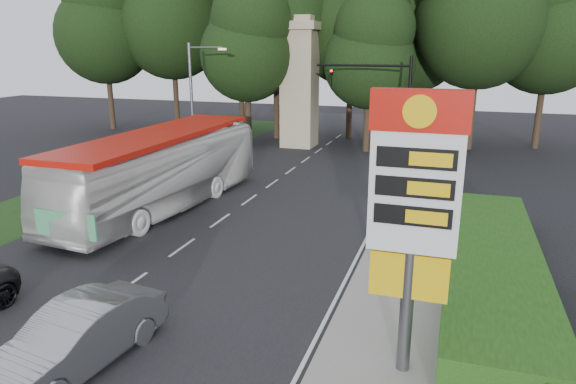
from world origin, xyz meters
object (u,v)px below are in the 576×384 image
(traffic_signal_mast, at_px, (388,97))
(gas_station_pylon, at_px, (414,199))
(sedan_silver, at_px, (76,338))
(transit_bus, at_px, (161,171))
(streetlight_signs, at_px, (194,98))
(monument, at_px, (300,82))

(traffic_signal_mast, bearing_deg, gas_station_pylon, -80.91)
(traffic_signal_mast, distance_m, sedan_silver, 24.95)
(traffic_signal_mast, xyz_separation_m, transit_bus, (-9.18, -12.13, -2.78))
(gas_station_pylon, xyz_separation_m, traffic_signal_mast, (-3.52, 22.00, 0.22))
(gas_station_pylon, height_order, transit_bus, gas_station_pylon)
(gas_station_pylon, height_order, streetlight_signs, streetlight_signs)
(traffic_signal_mast, bearing_deg, transit_bus, -127.13)
(traffic_signal_mast, relative_size, transit_bus, 0.53)
(streetlight_signs, bearing_deg, traffic_signal_mast, 8.92)
(traffic_signal_mast, height_order, monument, monument)
(transit_bus, bearing_deg, sedan_silver, -62.59)
(traffic_signal_mast, distance_m, monument, 9.76)
(streetlight_signs, height_order, transit_bus, streetlight_signs)
(transit_bus, xyz_separation_m, sedan_silver, (5.02, -12.17, -1.08))
(monument, xyz_separation_m, transit_bus, (-1.50, -18.13, -3.21))
(streetlight_signs, relative_size, sedan_silver, 1.62)
(gas_station_pylon, xyz_separation_m, streetlight_signs, (-16.19, 20.01, -0.01))
(streetlight_signs, bearing_deg, transit_bus, -71.01)
(streetlight_signs, distance_m, sedan_silver, 24.15)
(traffic_signal_mast, xyz_separation_m, streetlight_signs, (-12.67, -1.99, -0.23))
(monument, bearing_deg, streetlight_signs, -121.97)
(monument, height_order, sedan_silver, monument)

